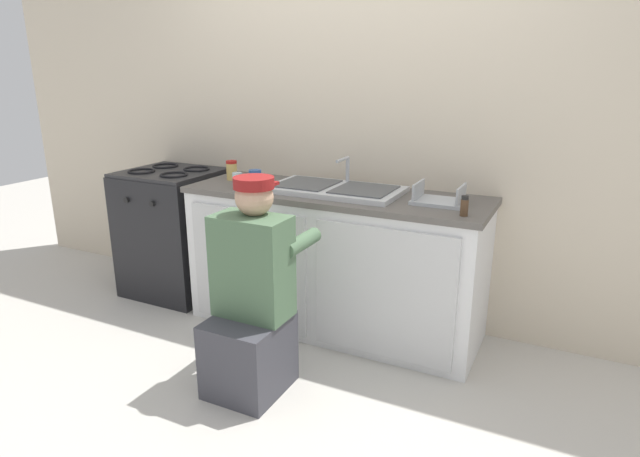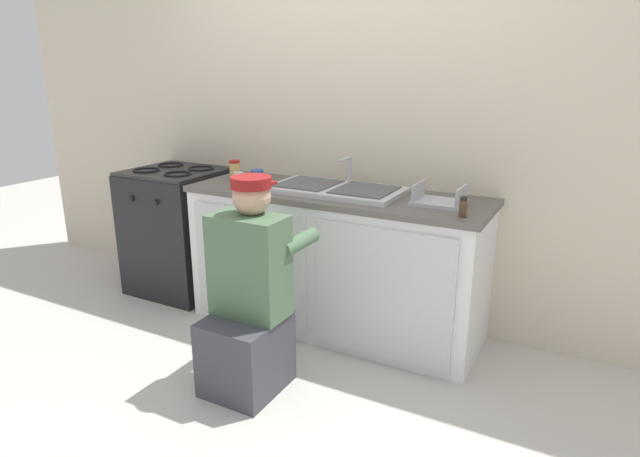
# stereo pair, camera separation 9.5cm
# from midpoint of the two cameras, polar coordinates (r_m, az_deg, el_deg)

# --- Properties ---
(ground_plane) EXTENTS (12.00, 12.00, 0.00)m
(ground_plane) POSITION_cam_midpoint_polar(r_m,az_deg,el_deg) (3.30, -0.00, -12.33)
(ground_plane) COLOR beige
(back_wall) EXTENTS (6.00, 0.10, 2.50)m
(back_wall) POSITION_cam_midpoint_polar(r_m,az_deg,el_deg) (3.49, 5.16, 10.86)
(back_wall) COLOR beige
(back_wall) RESTS_ON ground_plane
(counter_cabinet) EXTENTS (1.82, 0.62, 0.85)m
(counter_cabinet) POSITION_cam_midpoint_polar(r_m,az_deg,el_deg) (3.36, 2.35, -3.82)
(counter_cabinet) COLOR white
(counter_cabinet) RESTS_ON ground_plane
(countertop) EXTENTS (1.86, 0.62, 0.04)m
(countertop) POSITION_cam_midpoint_polar(r_m,az_deg,el_deg) (3.24, 2.52, 3.61)
(countertop) COLOR #5B5651
(countertop) RESTS_ON counter_cabinet
(sink_double_basin) EXTENTS (0.80, 0.44, 0.19)m
(sink_double_basin) POSITION_cam_midpoint_polar(r_m,az_deg,el_deg) (3.23, 2.55, 4.26)
(sink_double_basin) COLOR silver
(sink_double_basin) RESTS_ON countertop
(stove_range) EXTENTS (0.65, 0.62, 0.92)m
(stove_range) POSITION_cam_midpoint_polar(r_m,az_deg,el_deg) (4.05, -14.17, -0.21)
(stove_range) COLOR black
(stove_range) RESTS_ON ground_plane
(plumber_person) EXTENTS (0.42, 0.61, 1.10)m
(plumber_person) POSITION_cam_midpoint_polar(r_m,az_deg,el_deg) (2.75, -6.64, -7.98)
(plumber_person) COLOR #3F3F47
(plumber_person) RESTS_ON ground_plane
(spice_bottle_pepper) EXTENTS (0.04, 0.04, 0.10)m
(spice_bottle_pepper) POSITION_cam_midpoint_polar(r_m,az_deg,el_deg) (2.78, 15.97, 2.19)
(spice_bottle_pepper) COLOR #513823
(spice_bottle_pepper) RESTS_ON countertop
(coffee_mug) EXTENTS (0.13, 0.08, 0.09)m
(coffee_mug) POSITION_cam_midpoint_polar(r_m,az_deg,el_deg) (3.45, -5.87, 5.49)
(coffee_mug) COLOR #335699
(coffee_mug) RESTS_ON countertop
(dish_rack_tray) EXTENTS (0.28, 0.22, 0.11)m
(dish_rack_tray) POSITION_cam_midpoint_polar(r_m,az_deg,el_deg) (3.01, 13.46, 2.97)
(dish_rack_tray) COLOR #B2B7BC
(dish_rack_tray) RESTS_ON countertop
(condiment_jar) EXTENTS (0.07, 0.07, 0.13)m
(condiment_jar) POSITION_cam_midpoint_polar(r_m,az_deg,el_deg) (3.63, -8.34, 6.22)
(condiment_jar) COLOR #DBB760
(condiment_jar) RESTS_ON countertop
(water_glass) EXTENTS (0.06, 0.06, 0.10)m
(water_glass) POSITION_cam_midpoint_polar(r_m,az_deg,el_deg) (3.36, -7.83, 5.14)
(water_glass) COLOR #ADC6CC
(water_glass) RESTS_ON countertop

